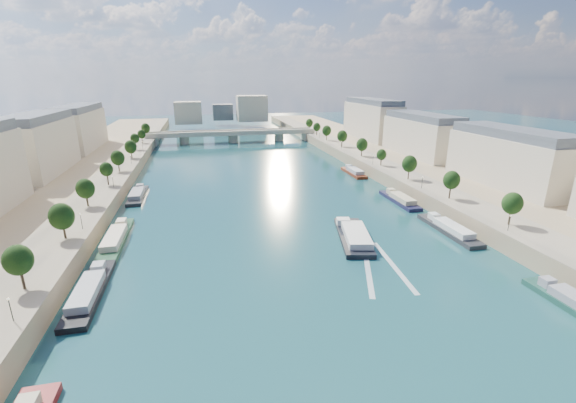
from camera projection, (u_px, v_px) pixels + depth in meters
name	position (u px, v px, depth m)	size (l,w,h in m)	color
ground	(266.00, 200.00, 138.55)	(700.00, 700.00, 0.00)	#0B2E33
quay_left	(43.00, 207.00, 122.55)	(44.00, 520.00, 5.00)	#9E8460
quay_right	(444.00, 182.00, 153.01)	(44.00, 520.00, 5.00)	#9E8460
pave_left	(93.00, 197.00, 124.94)	(14.00, 520.00, 0.10)	gray
pave_right	(411.00, 177.00, 149.06)	(14.00, 520.00, 0.10)	gray
trees_left	(99.00, 179.00, 125.56)	(4.80, 268.80, 8.26)	#382B1E
trees_right	(395.00, 159.00, 156.25)	(4.80, 268.80, 8.26)	#382B1E
lamps_left	(99.00, 196.00, 115.78)	(0.36, 200.36, 4.28)	black
lamps_right	(395.00, 168.00, 151.91)	(0.36, 200.36, 4.28)	black
buildings_left	(5.00, 159.00, 126.67)	(16.00, 226.00, 23.20)	beige
buildings_right	(459.00, 141.00, 162.62)	(16.00, 226.00, 23.20)	beige
skyline	(227.00, 110.00, 338.47)	(79.00, 42.00, 22.00)	beige
bridge	(233.00, 135.00, 260.46)	(112.00, 12.00, 8.15)	#C1B79E
tour_barge	(354.00, 236.00, 104.40)	(12.87, 26.65, 3.63)	black
wake	(381.00, 267.00, 89.22)	(13.31, 25.99, 0.04)	silver
moored_barges_left	(88.00, 296.00, 75.89)	(5.00, 160.95, 3.60)	#1C263E
moored_barges_right	(455.00, 233.00, 106.62)	(5.00, 164.84, 3.60)	black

